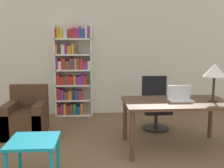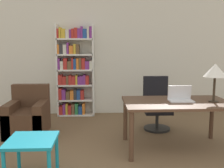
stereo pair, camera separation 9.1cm
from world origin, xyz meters
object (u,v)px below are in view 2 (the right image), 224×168
Objects in this scene: desk at (177,107)px; side_table_blue at (32,146)px; laptop at (181,98)px; bookshelf at (74,72)px; office_chair at (156,106)px; table_lamp at (215,71)px; armchair at (28,118)px.

side_table_blue is (-1.98, -0.93, -0.22)m from desk.
bookshelf reaches higher than laptop.
office_chair is 2.73m from side_table_blue.
laptop is 2.79m from bookshelf.
laptop is at bearing 25.52° from desk.
table_lamp reaches higher than desk.
laptop is 0.18× the size of bookshelf.
desk is 2.78m from bookshelf.
office_chair is 2.44m from armchair.
office_chair reaches higher than side_table_blue.
bookshelf reaches higher than armchair.
office_chair reaches higher than armchair.
bookshelf is at bearing 86.09° from side_table_blue.
laptop is 0.63× the size of table_lamp.
desk is at bearing -18.53° from armchair.
bookshelf reaches higher than side_table_blue.
desk is 0.16m from laptop.
office_chair is 2.08m from bookshelf.
armchair is (-0.53, 1.77, -0.15)m from side_table_blue.
side_table_blue is (-1.90, -1.96, -0.00)m from office_chair.
table_lamp is 2.79m from side_table_blue.
desk is 1.85× the size of armchair.
table_lamp is 0.28× the size of bookshelf.
laptop is 0.36× the size of office_chair.
desk is at bearing 174.66° from table_lamp.
table_lamp is at bearing -9.65° from laptop.
office_chair reaches higher than desk.
desk is 2.81× the size of side_table_blue.
bookshelf is (-1.78, 2.11, 0.35)m from desk.
armchair is at bearing 161.47° from desk.
armchair reaches higher than desk.
desk is 2.78× the size of table_lamp.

